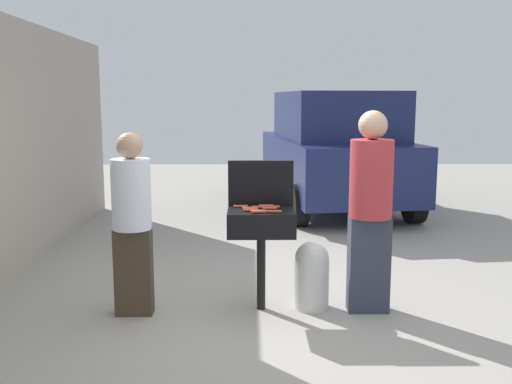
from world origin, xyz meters
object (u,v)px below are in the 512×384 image
at_px(hot_dog_1, 250,210).
at_px(hot_dog_7, 249,208).
at_px(hot_dog_3, 266,206).
at_px(hot_dog_8, 259,212).
at_px(hot_dog_10, 251,209).
at_px(person_left, 132,217).
at_px(bbq_grill, 261,226).
at_px(hot_dog_9, 258,211).
at_px(hot_dog_4, 274,212).
at_px(hot_dog_6, 241,206).
at_px(person_right, 370,205).
at_px(parked_minivan, 334,149).
at_px(hot_dog_5, 273,207).
at_px(propane_tank, 311,274).
at_px(hot_dog_2, 259,207).
at_px(hot_dog_0, 270,208).

height_order(hot_dog_1, hot_dog_7, same).
distance_m(hot_dog_3, hot_dog_8, 0.29).
xyz_separation_m(hot_dog_10, person_left, (-1.03, -0.10, -0.05)).
relative_size(bbq_grill, hot_dog_9, 7.05).
xyz_separation_m(hot_dog_4, hot_dog_6, (-0.29, 0.25, 0.00)).
bearing_deg(person_right, parked_minivan, -102.69).
distance_m(bbq_grill, parked_minivan, 5.26).
bearing_deg(hot_dog_9, parked_minivan, 74.82).
height_order(hot_dog_4, hot_dog_8, same).
relative_size(hot_dog_9, person_left, 0.08).
relative_size(hot_dog_6, hot_dog_9, 1.00).
bearing_deg(hot_dog_5, propane_tank, -10.68).
bearing_deg(hot_dog_10, bbq_grill, 7.37).
bearing_deg(propane_tank, hot_dog_2, 174.13).
relative_size(bbq_grill, hot_dog_8, 7.05).
relative_size(hot_dog_2, parked_minivan, 0.03).
distance_m(hot_dog_7, person_right, 1.07).
distance_m(hot_dog_3, person_right, 0.94).
bearing_deg(hot_dog_0, hot_dog_9, -129.21).
xyz_separation_m(hot_dog_3, hot_dog_6, (-0.23, -0.02, 0.00)).
relative_size(bbq_grill, hot_dog_7, 7.05).
bearing_deg(parked_minivan, hot_dog_2, 68.06).
bearing_deg(hot_dog_8, hot_dog_9, 92.10).
bearing_deg(hot_dog_7, person_left, -172.14).
distance_m(hot_dog_3, hot_dog_5, 0.07).
distance_m(bbq_grill, hot_dog_2, 0.17).
height_order(hot_dog_6, propane_tank, hot_dog_6).
bearing_deg(hot_dog_0, hot_dog_1, -156.21).
bearing_deg(hot_dog_3, hot_dog_9, -106.12).
relative_size(hot_dog_0, hot_dog_6, 1.00).
distance_m(hot_dog_0, hot_dog_3, 0.13).
bearing_deg(hot_dog_1, hot_dog_0, 23.79).
distance_m(hot_dog_1, hot_dog_9, 0.09).
bearing_deg(hot_dog_6, hot_dog_3, 5.25).
relative_size(bbq_grill, hot_dog_4, 7.05).
bearing_deg(hot_dog_3, hot_dog_1, -125.10).
xyz_separation_m(hot_dog_2, hot_dog_9, (-0.01, -0.19, 0.00)).
relative_size(hot_dog_2, person_left, 0.08).
bearing_deg(hot_dog_9, hot_dog_1, 145.20).
height_order(hot_dog_10, parked_minivan, parked_minivan).
distance_m(hot_dog_4, hot_dog_10, 0.24).
bearing_deg(hot_dog_0, hot_dog_7, 172.71).
xyz_separation_m(hot_dog_3, hot_dog_7, (-0.15, -0.10, 0.00)).
xyz_separation_m(hot_dog_1, hot_dog_3, (0.14, 0.20, 0.00)).
relative_size(hot_dog_3, hot_dog_10, 1.00).
bearing_deg(bbq_grill, hot_dog_5, 40.63).
height_order(bbq_grill, hot_dog_7, hot_dog_7).
xyz_separation_m(hot_dog_6, hot_dog_9, (0.16, -0.23, 0.00)).
height_order(hot_dog_2, propane_tank, hot_dog_2).
distance_m(hot_dog_2, hot_dog_7, 0.10).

